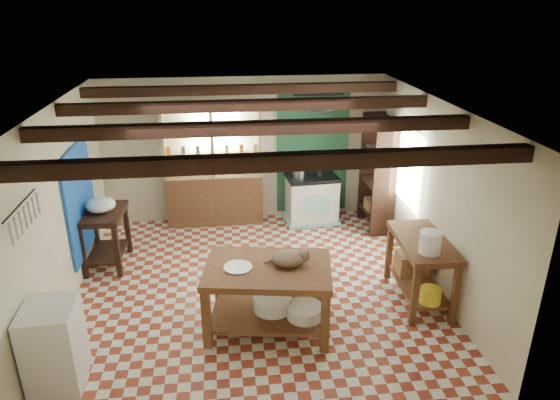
{
  "coord_description": "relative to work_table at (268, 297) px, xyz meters",
  "views": [
    {
      "loc": [
        -0.39,
        -6.12,
        3.85
      ],
      "look_at": [
        0.39,
        0.3,
        1.21
      ],
      "focal_mm": 32.0,
      "sensor_mm": 36.0,
      "label": 1
    }
  ],
  "objects": [
    {
      "name": "ceiling_beams",
      "position": [
        -0.1,
        0.92,
        2.05
      ],
      "size": [
        5.0,
        3.8,
        0.15
      ],
      "primitive_type": "cube",
      "color": "#321B11",
      "rests_on": "ceiling"
    },
    {
      "name": "wall_back",
      "position": [
        -0.1,
        3.42,
        0.87
      ],
      "size": [
        5.0,
        0.04,
        2.6
      ],
      "primitive_type": "cube",
      "color": "beige",
      "rests_on": "floor"
    },
    {
      "name": "yellow_tub",
      "position": [
        2.06,
        -0.07,
        -0.09
      ],
      "size": [
        0.28,
        0.28,
        0.2
      ],
      "primitive_type": "cylinder",
      "rotation": [
        0.0,
        0.0,
        -0.05
      ],
      "color": "yellow",
      "rests_on": "right_counter"
    },
    {
      "name": "basin_small",
      "position": [
        0.43,
        -0.17,
        -0.12
      ],
      "size": [
        0.5,
        0.5,
        0.15
      ],
      "primitive_type": "cylinder",
      "rotation": [
        0.0,
        0.0,
        -0.17
      ],
      "color": "white",
      "rests_on": "work_table"
    },
    {
      "name": "kettle_right",
      "position": [
        1.2,
        3.08,
        0.56
      ],
      "size": [
        0.18,
        0.18,
        0.21
      ],
      "primitive_type": "cylinder",
      "rotation": [
        0.0,
        0.0,
        0.08
      ],
      "color": "black",
      "rests_on": "stove"
    },
    {
      "name": "wall_left",
      "position": [
        -2.6,
        0.92,
        0.87
      ],
      "size": [
        0.04,
        5.0,
        2.6
      ],
      "primitive_type": "cube",
      "color": "beige",
      "rests_on": "floor"
    },
    {
      "name": "window_back",
      "position": [
        -0.6,
        3.4,
        1.27
      ],
      "size": [
        0.9,
        0.02,
        0.8
      ],
      "primitive_type": "cube",
      "color": "white",
      "rests_on": "wall_back"
    },
    {
      "name": "wall_right",
      "position": [
        2.4,
        0.92,
        0.87
      ],
      "size": [
        0.04,
        5.0,
        2.6
      ],
      "primitive_type": "cube",
      "color": "beige",
      "rests_on": "floor"
    },
    {
      "name": "ceiling",
      "position": [
        -0.1,
        0.92,
        2.17
      ],
      "size": [
        5.0,
        5.0,
        0.02
      ],
      "primitive_type": "cube",
      "color": "#454449",
      "rests_on": "wall_back"
    },
    {
      "name": "white_cabinet",
      "position": [
        -2.32,
        -0.7,
        0.04
      ],
      "size": [
        0.55,
        0.65,
        0.94
      ],
      "primitive_type": "cube",
      "rotation": [
        0.0,
        0.0,
        0.04
      ],
      "color": "white",
      "rests_on": "floor"
    },
    {
      "name": "blue_wall_patch",
      "position": [
        -2.57,
        1.82,
        0.67
      ],
      "size": [
        0.04,
        1.4,
        1.6
      ],
      "primitive_type": "cube",
      "color": "#174FB2",
      "rests_on": "wall_left"
    },
    {
      "name": "window_right",
      "position": [
        2.38,
        1.92,
        0.97
      ],
      "size": [
        0.02,
        1.3,
        1.2
      ],
      "primitive_type": "cube",
      "color": "white",
      "rests_on": "wall_right"
    },
    {
      "name": "stove",
      "position": [
        1.1,
        3.07,
        0.01
      ],
      "size": [
        0.94,
        0.67,
        0.88
      ],
      "primitive_type": "cube",
      "rotation": [
        0.0,
        0.0,
        0.08
      ],
      "color": "beige",
      "rests_on": "floor"
    },
    {
      "name": "prep_table",
      "position": [
        -2.3,
        1.86,
        0.02
      ],
      "size": [
        0.63,
        0.9,
        0.89
      ],
      "primitive_type": "cube",
      "rotation": [
        0.0,
        0.0,
        -0.03
      ],
      "color": "#321B11",
      "rests_on": "floor"
    },
    {
      "name": "tall_rack",
      "position": [
        2.18,
        2.72,
        0.57
      ],
      "size": [
        0.4,
        0.86,
        2.0
      ],
      "primitive_type": "cube",
      "color": "#321B11",
      "rests_on": "floor"
    },
    {
      "name": "pot_rack",
      "position": [
        1.15,
        2.97,
        1.75
      ],
      "size": [
        0.86,
        0.12,
        0.36
      ],
      "primitive_type": "cube",
      "color": "black",
      "rests_on": "ceiling"
    },
    {
      "name": "enamel_bowl",
      "position": [
        -2.3,
        1.86,
        0.57
      ],
      "size": [
        0.44,
        0.44,
        0.21
      ],
      "primitive_type": "ellipsoid",
      "rotation": [
        0.0,
        0.0,
        -0.03
      ],
      "color": "white",
      "rests_on": "prep_table"
    },
    {
      "name": "right_counter",
      "position": [
        2.08,
        0.38,
        0.02
      ],
      "size": [
        0.69,
        1.29,
        0.9
      ],
      "primitive_type": "cube",
      "rotation": [
        0.0,
        0.0,
        -0.05
      ],
      "color": "brown",
      "rests_on": "floor"
    },
    {
      "name": "kettle_left",
      "position": [
        0.85,
        3.05,
        0.57
      ],
      "size": [
        0.22,
        0.22,
        0.24
      ],
      "primitive_type": "cylinder",
      "rotation": [
        0.0,
        0.0,
        0.08
      ],
      "color": "#ACADB4",
      "rests_on": "stove"
    },
    {
      "name": "white_bucket",
      "position": [
        2.02,
        0.03,
        0.61
      ],
      "size": [
        0.29,
        0.29,
        0.28
      ],
      "primitive_type": "cylinder",
      "rotation": [
        0.0,
        0.0,
        -0.05
      ],
      "color": "white",
      "rests_on": "right_counter"
    },
    {
      "name": "shelving_unit",
      "position": [
        -0.65,
        3.23,
        0.67
      ],
      "size": [
        1.7,
        0.34,
        2.2
      ],
      "primitive_type": "cube",
      "color": "tan",
      "rests_on": "floor"
    },
    {
      "name": "wicker_basket",
      "position": [
        2.1,
        0.67,
        -0.04
      ],
      "size": [
        0.44,
        0.36,
        0.3
      ],
      "primitive_type": "cube",
      "rotation": [
        0.0,
        0.0,
        -0.05
      ],
      "color": "#A06D40",
      "rests_on": "right_counter"
    },
    {
      "name": "utensil_rail",
      "position": [
        -2.54,
        -0.28,
        1.35
      ],
      "size": [
        0.06,
        0.9,
        0.28
      ],
      "primitive_type": "cube",
      "color": "black",
      "rests_on": "wall_left"
    },
    {
      "name": "green_wall_patch",
      "position": [
        1.15,
        3.39,
        0.82
      ],
      "size": [
        1.3,
        0.04,
        2.3
      ],
      "primitive_type": "cube",
      "color": "#1F4D31",
      "rests_on": "wall_back"
    },
    {
      "name": "work_table",
      "position": [
        0.0,
        0.0,
        0.0
      ],
      "size": [
        1.66,
        1.24,
        0.85
      ],
      "primitive_type": "cube",
      "rotation": [
        0.0,
        0.0,
        -0.17
      ],
      "color": "brown",
      "rests_on": "floor"
    },
    {
      "name": "cat",
      "position": [
        0.25,
        0.01,
        0.52
      ],
      "size": [
        0.42,
        0.32,
        0.19
      ],
      "primitive_type": "ellipsoid",
      "rotation": [
        0.0,
        0.0,
        0.01
      ],
      "color": "#8B7051",
      "rests_on": "work_table"
    },
    {
      "name": "basin_large",
      "position": [
        0.06,
        0.04,
        -0.12
      ],
      "size": [
        0.56,
        0.56,
        0.17
      ],
      "primitive_type": "cylinder",
      "rotation": [
        0.0,
        0.0,
        -0.17
      ],
      "color": "white",
      "rests_on": "work_table"
    },
    {
      "name": "wall_front",
      "position": [
        -0.1,
        -1.58,
        0.87
      ],
      "size": [
        5.0,
        0.04,
        2.6
      ],
      "primitive_type": "cube",
      "color": "beige",
      "rests_on": "floor"
    },
    {
      "name": "floor",
      "position": [
        -0.1,
        0.92,
        -0.44
      ],
      "size": [
        5.0,
        5.0,
        0.02
      ],
      "primitive_type": "cube",
      "color": "maroon",
      "rests_on": "ground"
    },
    {
      "name": "steel_tray",
      "position": [
        -0.35,
        0.01,
        0.44
      ],
      "size": [
        0.4,
        0.4,
        0.02
      ],
      "primitive_type": "cylinder",
      "rotation": [
        0.0,
        0.0,
        -0.17
      ],
      "color": "#ACADB4",
      "rests_on": "work_table"
    }
  ]
}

